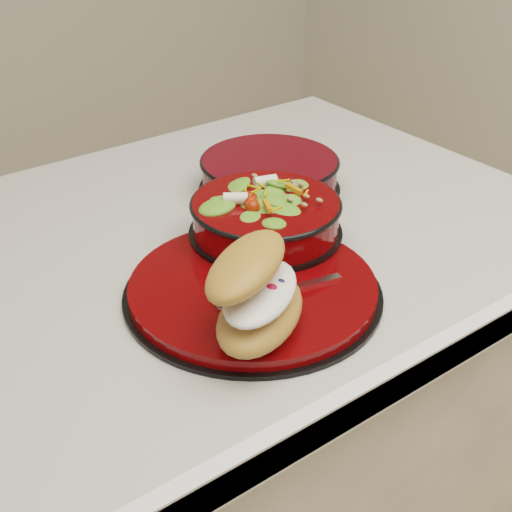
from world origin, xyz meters
TOP-DOWN VIEW (x-y plane):
  - island_counter at (0.00, -0.00)m, footprint 1.24×0.74m
  - dinner_plate at (0.07, -0.16)m, footprint 0.32×0.32m
  - salad_bowl at (0.15, -0.07)m, footprint 0.21×0.21m
  - croissant at (0.02, -0.23)m, footprint 0.18×0.17m
  - fork at (0.08, -0.20)m, footprint 0.15×0.05m
  - extra_bowl at (0.26, 0.06)m, footprint 0.22×0.22m

SIDE VIEW (x-z plane):
  - island_counter at x=0.00m, z-range 0.00..0.91m
  - dinner_plate at x=0.07m, z-range 0.90..0.92m
  - fork at x=0.08m, z-range 0.92..0.92m
  - extra_bowl at x=0.26m, z-range 0.90..0.96m
  - salad_bowl at x=0.15m, z-range 0.91..1.00m
  - croissant at x=0.02m, z-range 0.92..1.01m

